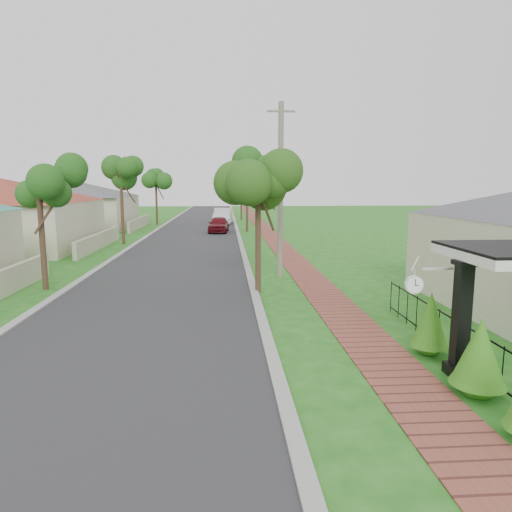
{
  "coord_description": "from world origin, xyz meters",
  "views": [
    {
      "loc": [
        -0.43,
        -10.03,
        4.06
      ],
      "look_at": [
        0.68,
        6.37,
        1.5
      ],
      "focal_mm": 32.0,
      "sensor_mm": 36.0,
      "label": 1
    }
  ],
  "objects_px": {
    "porch_post": "(461,325)",
    "parked_car_white": "(223,216)",
    "near_tree": "(258,185)",
    "utility_pole": "(280,190)",
    "parked_car_red": "(219,224)",
    "station_clock": "(416,283)"
  },
  "relations": [
    {
      "from": "parked_car_red",
      "to": "parked_car_white",
      "type": "relative_size",
      "value": 0.8
    },
    {
      "from": "porch_post",
      "to": "parked_car_red",
      "type": "height_order",
      "value": "porch_post"
    },
    {
      "from": "porch_post",
      "to": "utility_pole",
      "type": "distance_m",
      "value": 11.62
    },
    {
      "from": "porch_post",
      "to": "parked_car_white",
      "type": "height_order",
      "value": "porch_post"
    },
    {
      "from": "porch_post",
      "to": "near_tree",
      "type": "xyz_separation_m",
      "value": [
        -3.75,
        8.0,
        2.96
      ]
    },
    {
      "from": "near_tree",
      "to": "station_clock",
      "type": "distance_m",
      "value": 8.41
    },
    {
      "from": "utility_pole",
      "to": "station_clock",
      "type": "distance_m",
      "value": 10.9
    },
    {
      "from": "parked_car_red",
      "to": "station_clock",
      "type": "height_order",
      "value": "station_clock"
    },
    {
      "from": "porch_post",
      "to": "near_tree",
      "type": "height_order",
      "value": "near_tree"
    },
    {
      "from": "near_tree",
      "to": "station_clock",
      "type": "xyz_separation_m",
      "value": [
        2.89,
        -7.6,
        -2.13
      ]
    },
    {
      "from": "utility_pole",
      "to": "near_tree",
      "type": "bearing_deg",
      "value": -111.83
    },
    {
      "from": "porch_post",
      "to": "station_clock",
      "type": "bearing_deg",
      "value": 155.01
    },
    {
      "from": "parked_car_red",
      "to": "utility_pole",
      "type": "bearing_deg",
      "value": -77.01
    },
    {
      "from": "utility_pole",
      "to": "parked_car_red",
      "type": "bearing_deg",
      "value": 98.73
    },
    {
      "from": "near_tree",
      "to": "parked_car_white",
      "type": "bearing_deg",
      "value": 92.71
    },
    {
      "from": "parked_car_red",
      "to": "station_clock",
      "type": "distance_m",
      "value": 30.54
    },
    {
      "from": "porch_post",
      "to": "station_clock",
      "type": "xyz_separation_m",
      "value": [
        -0.86,
        0.4,
        0.83
      ]
    },
    {
      "from": "parked_car_white",
      "to": "parked_car_red",
      "type": "bearing_deg",
      "value": -88.09
    },
    {
      "from": "near_tree",
      "to": "parked_car_red",
      "type": "bearing_deg",
      "value": 94.56
    },
    {
      "from": "porch_post",
      "to": "parked_car_white",
      "type": "bearing_deg",
      "value": 97.64
    },
    {
      "from": "parked_car_red",
      "to": "near_tree",
      "type": "relative_size",
      "value": 0.78
    },
    {
      "from": "near_tree",
      "to": "porch_post",
      "type": "bearing_deg",
      "value": -64.89
    }
  ]
}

